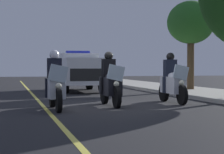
{
  "coord_description": "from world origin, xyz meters",
  "views": [
    {
      "loc": [
        11.83,
        -3.26,
        1.21
      ],
      "look_at": [
        -0.44,
        0.0,
        0.9
      ],
      "focal_mm": 62.86,
      "sensor_mm": 36.0,
      "label": 1
    }
  ],
  "objects_px": {
    "police_motorcycle_trailing": "(172,82)",
    "tree_far_back": "(191,23)",
    "police_motorcycle_lead_right": "(110,84)",
    "police_suv": "(78,70)",
    "police_motorcycle_lead_left": "(55,85)"
  },
  "relations": [
    {
      "from": "police_motorcycle_trailing",
      "to": "tree_far_back",
      "type": "bearing_deg",
      "value": 148.82
    },
    {
      "from": "police_motorcycle_lead_left",
      "to": "police_suv",
      "type": "xyz_separation_m",
      "value": [
        -8.37,
        2.13,
        0.37
      ]
    },
    {
      "from": "tree_far_back",
      "to": "police_motorcycle_lead_left",
      "type": "bearing_deg",
      "value": -47.56
    },
    {
      "from": "police_motorcycle_trailing",
      "to": "police_suv",
      "type": "distance_m",
      "value": 7.59
    },
    {
      "from": "police_motorcycle_lead_right",
      "to": "tree_far_back",
      "type": "distance_m",
      "value": 9.16
    },
    {
      "from": "police_motorcycle_lead_right",
      "to": "tree_far_back",
      "type": "xyz_separation_m",
      "value": [
        -6.41,
        5.93,
        2.76
      ]
    },
    {
      "from": "police_motorcycle_lead_left",
      "to": "police_suv",
      "type": "relative_size",
      "value": 0.44
    },
    {
      "from": "police_motorcycle_trailing",
      "to": "tree_far_back",
      "type": "xyz_separation_m",
      "value": [
        -6.02,
        3.64,
        2.76
      ]
    },
    {
      "from": "police_motorcycle_lead_right",
      "to": "police_motorcycle_trailing",
      "type": "relative_size",
      "value": 1.0
    },
    {
      "from": "police_motorcycle_lead_left",
      "to": "police_motorcycle_trailing",
      "type": "bearing_deg",
      "value": 104.39
    },
    {
      "from": "police_motorcycle_trailing",
      "to": "tree_far_back",
      "type": "distance_m",
      "value": 7.56
    },
    {
      "from": "police_motorcycle_lead_right",
      "to": "police_suv",
      "type": "bearing_deg",
      "value": 177.56
    },
    {
      "from": "tree_far_back",
      "to": "police_suv",
      "type": "bearing_deg",
      "value": -103.08
    },
    {
      "from": "police_motorcycle_lead_right",
      "to": "police_motorcycle_lead_left",
      "type": "bearing_deg",
      "value": -69.92
    },
    {
      "from": "tree_far_back",
      "to": "police_motorcycle_lead_right",
      "type": "bearing_deg",
      "value": -42.76
    }
  ]
}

